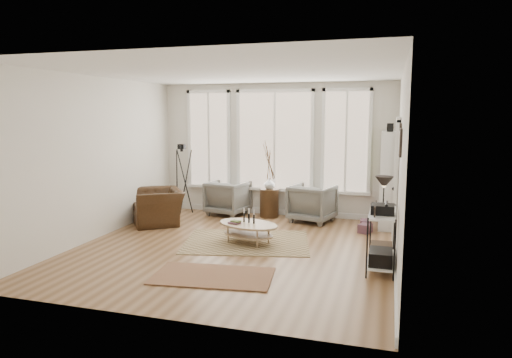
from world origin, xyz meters
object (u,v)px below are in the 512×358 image
(accent_chair, at_px, (158,207))
(low_shelf, at_px, (382,233))
(armchair_left, at_px, (228,198))
(bookcase, at_px, (388,180))
(armchair_right, at_px, (312,203))
(side_table, at_px, (269,179))
(coffee_table, at_px, (248,228))

(accent_chair, bearing_deg, low_shelf, 34.21)
(armchair_left, bearing_deg, accent_chair, 59.57)
(bookcase, xyz_separation_m, accent_chair, (-4.52, -1.02, -0.60))
(armchair_right, xyz_separation_m, accent_chair, (-3.01, -1.08, -0.04))
(armchair_left, bearing_deg, low_shelf, 152.81)
(side_table, bearing_deg, coffee_table, -85.38)
(low_shelf, height_order, armchair_left, low_shelf)
(armchair_left, distance_m, accent_chair, 1.63)
(side_table, bearing_deg, low_shelf, -48.56)
(armchair_left, xyz_separation_m, accent_chair, (-1.09, -1.21, -0.03))
(low_shelf, bearing_deg, side_table, 131.44)
(armchair_right, bearing_deg, side_table, 4.75)
(low_shelf, relative_size, armchair_right, 1.53)
(accent_chair, bearing_deg, armchair_left, 100.75)
(bookcase, relative_size, armchair_left, 2.47)
(bookcase, height_order, low_shelf, bookcase)
(armchair_left, bearing_deg, armchair_right, -172.39)
(low_shelf, bearing_deg, coffee_table, 164.02)
(low_shelf, bearing_deg, armchair_left, 141.18)
(accent_chair, bearing_deg, side_table, 84.22)
(bookcase, xyz_separation_m, side_table, (-2.48, 0.22, -0.13))
(armchair_left, height_order, accent_chair, armchair_left)
(armchair_right, bearing_deg, armchair_left, 10.57)
(armchair_left, xyz_separation_m, armchair_right, (1.92, -0.13, 0.01))
(coffee_table, relative_size, accent_chair, 1.18)
(armchair_right, bearing_deg, bookcase, -167.53)
(bookcase, distance_m, armchair_left, 3.48)
(low_shelf, bearing_deg, armchair_right, 119.33)
(low_shelf, distance_m, side_table, 3.68)
(low_shelf, xyz_separation_m, coffee_table, (-2.25, 0.65, -0.24))
(low_shelf, relative_size, coffee_table, 1.02)
(side_table, bearing_deg, armchair_right, -9.84)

